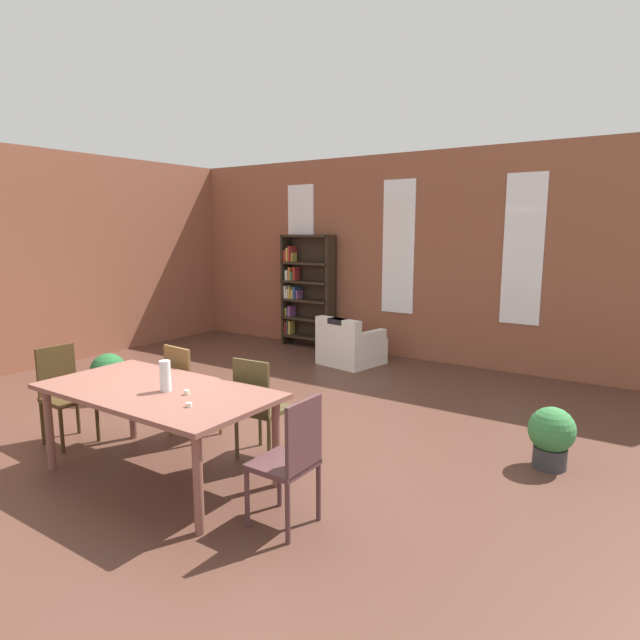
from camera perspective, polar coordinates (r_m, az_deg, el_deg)
ground_plane at (r=5.57m, az=-12.91°, el=-12.56°), size 11.51×11.51×0.00m
back_wall_brick at (r=8.85m, az=8.46°, el=6.59°), size 9.26×0.12×3.25m
window_pane_0 at (r=9.77m, az=-2.03°, el=7.92°), size 0.55×0.02×2.11m
window_pane_1 at (r=8.78m, az=8.29°, el=7.63°), size 0.55×0.02×2.11m
window_pane_2 at (r=8.13m, az=20.69°, el=6.96°), size 0.55×0.02×2.11m
dining_table at (r=4.71m, az=-16.88°, el=-7.84°), size 2.04×1.05×0.78m
vase_on_table at (r=4.56m, az=-16.05°, el=-5.71°), size 0.09×0.09×0.25m
tealight_candle_0 at (r=4.46m, az=-13.92°, el=-7.44°), size 0.04×0.04×0.04m
tealight_candle_1 at (r=4.16m, az=-13.68°, el=-8.71°), size 0.04×0.04×0.03m
dining_chair_far_right at (r=4.95m, az=-6.46°, el=-8.91°), size 0.43×0.43×0.95m
dining_chair_head_right at (r=3.85m, az=-3.07°, el=-14.39°), size 0.40×0.40×0.95m
dining_chair_far_left at (r=5.57m, az=-13.81°, el=-7.01°), size 0.43×0.43×0.95m
dining_chair_head_left at (r=5.87m, az=-25.46°, el=-6.81°), size 0.42×0.42×0.95m
bookshelf_tall at (r=9.57m, az=-1.58°, el=3.23°), size 1.00×0.28×1.98m
armchair_white at (r=8.36m, az=3.16°, el=-2.82°), size 0.93×0.93×0.75m
potted_plant_by_shelf at (r=7.13m, az=-21.45°, el=-5.33°), size 0.43×0.43×0.58m
potted_plant_corner at (r=5.23m, az=23.27°, el=-11.11°), size 0.40×0.40×0.55m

